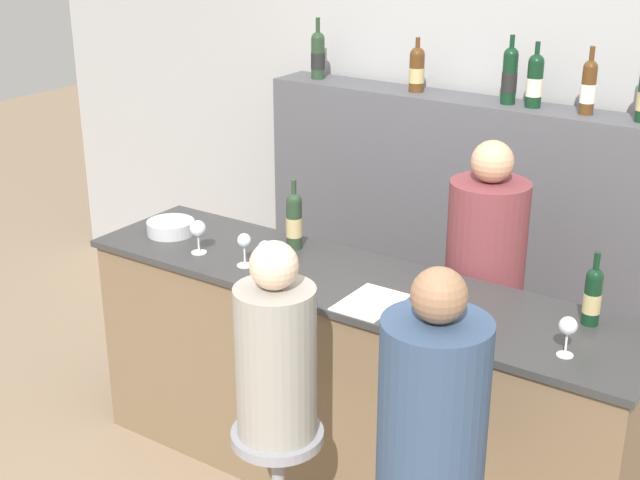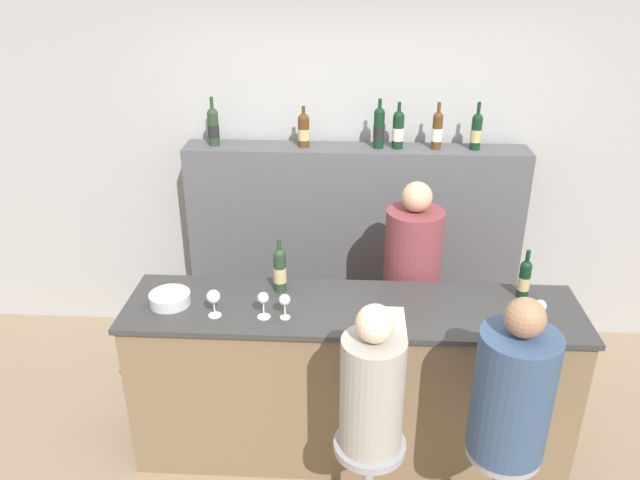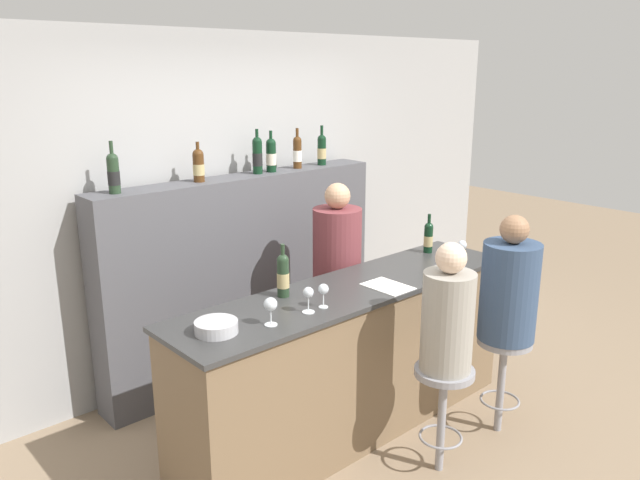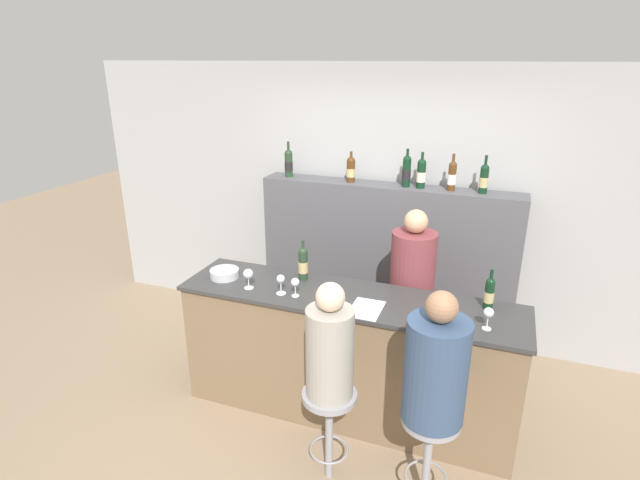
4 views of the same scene
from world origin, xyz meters
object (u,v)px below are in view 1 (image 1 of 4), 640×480
object	(u,v)px
wine_bottle_backbar_2	(510,75)
wine_glass_2	(265,249)
wine_glass_3	(568,327)
wine_bottle_counter_1	(593,295)
metal_bowl	(171,227)
wine_bottle_backbar_0	(318,55)
wine_bottle_counter_0	(294,220)
wine_glass_0	(198,230)
bar_stool_left	(278,465)
guest_seated_right	(433,402)
wine_glass_1	(244,243)
guest_seated_left	(276,353)
wine_bottle_backbar_1	(417,69)
wine_bottle_backbar_3	(535,80)
wine_bottle_backbar_4	(589,87)
bartender	(481,319)

from	to	relation	value
wine_bottle_backbar_2	wine_glass_2	bearing A→B (deg)	-111.53
wine_bottle_backbar_2	wine_glass_3	world-z (taller)	wine_bottle_backbar_2
wine_bottle_counter_1	metal_bowl	size ratio (longest dim) A/B	1.28
wine_bottle_backbar_0	wine_glass_3	xyz separation A→B (m)	(1.94, -1.30, -0.58)
wine_bottle_counter_0	wine_glass_0	distance (m)	0.44
wine_bottle_backbar_2	wine_glass_0	bearing A→B (deg)	-124.47
metal_bowl	bar_stool_left	xyz separation A→B (m)	(1.11, -0.65, -0.52)
bar_stool_left	guest_seated_right	size ratio (longest dim) A/B	0.82
wine_bottle_counter_0	wine_bottle_backbar_2	world-z (taller)	wine_bottle_backbar_2
wine_glass_2	bar_stool_left	xyz separation A→B (m)	(0.45, -0.54, -0.60)
wine_glass_0	metal_bowl	distance (m)	0.30
wine_glass_1	guest_seated_left	xyz separation A→B (m)	(0.57, -0.54, -0.12)
wine_bottle_backbar_2	wine_bottle_backbar_1	bearing A→B (deg)	180.00
wine_bottle_counter_0	metal_bowl	world-z (taller)	wine_bottle_counter_0
guest_seated_right	bar_stool_left	bearing A→B (deg)	180.00
wine_bottle_backbar_3	wine_glass_3	size ratio (longest dim) A/B	2.09
wine_glass_2	wine_bottle_backbar_0	bearing A→B (deg)	115.25
wine_bottle_backbar_3	wine_glass_2	xyz separation A→B (m)	(-0.64, -1.30, -0.58)
wine_bottle_counter_1	wine_bottle_backbar_0	distance (m)	2.25
wine_bottle_backbar_3	guest_seated_right	bearing A→B (deg)	-76.40
wine_bottle_backbar_4	guest_seated_right	distance (m)	1.97
wine_glass_0	bartender	bearing A→B (deg)	30.57
wine_glass_1	wine_glass_2	world-z (taller)	wine_glass_1
wine_bottle_backbar_4	wine_glass_0	distance (m)	1.91
wine_bottle_backbar_3	bartender	bearing A→B (deg)	-82.38
wine_bottle_counter_0	wine_glass_1	xyz separation A→B (m)	(-0.06, -0.29, -0.03)
metal_bowl	wine_bottle_backbar_1	bearing A→B (deg)	61.12
wine_bottle_backbar_3	wine_glass_1	distance (m)	1.61
wine_bottle_backbar_0	wine_glass_1	xyz separation A→B (m)	(0.50, -1.30, -0.58)
wine_bottle_counter_1	bartender	bearing A→B (deg)	148.53
wine_bottle_backbar_0	guest_seated_right	bearing A→B (deg)	-47.23
wine_glass_0	bartender	size ratio (longest dim) A/B	0.10
wine_bottle_backbar_4	wine_bottle_counter_0	bearing A→B (deg)	-133.68
metal_bowl	guest_seated_right	world-z (taller)	guest_seated_right
wine_bottle_backbar_4	wine_glass_0	size ratio (longest dim) A/B	2.03
wine_bottle_backbar_3	wine_glass_0	world-z (taller)	wine_bottle_backbar_3
wine_glass_0	wine_glass_3	bearing A→B (deg)	0.00
wine_bottle_backbar_1	wine_bottle_backbar_2	xyz separation A→B (m)	(0.51, 0.00, 0.02)
wine_bottle_backbar_4	bar_stool_left	size ratio (longest dim) A/B	0.47
wine_bottle_backbar_2	wine_glass_1	world-z (taller)	wine_bottle_backbar_2
wine_bottle_counter_1	wine_bottle_backbar_3	distance (m)	1.34
wine_glass_3	metal_bowl	world-z (taller)	wine_glass_3
wine_bottle_counter_0	wine_glass_3	bearing A→B (deg)	-11.96
wine_bottle_backbar_1	wine_glass_3	size ratio (longest dim) A/B	1.86
wine_bottle_backbar_4	wine_glass_0	world-z (taller)	wine_bottle_backbar_4
wine_bottle_backbar_0	bartender	xyz separation A→B (m)	(1.34, -0.65, -0.98)
wine_bottle_counter_1	wine_bottle_backbar_1	size ratio (longest dim) A/B	1.05
metal_bowl	wine_glass_1	bearing A→B (deg)	-11.45
wine_bottle_backbar_0	wine_glass_1	world-z (taller)	wine_bottle_backbar_0
wine_bottle_counter_1	wine_glass_3	distance (m)	0.29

